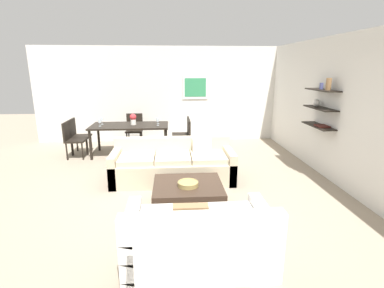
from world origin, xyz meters
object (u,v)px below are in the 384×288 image
Objects in this scene: loveseat_white at (199,239)px; wine_glass_left_near at (100,121)px; centerpiece_vase at (133,119)px; wine_glass_left_far at (102,120)px; sofa_beige at (173,166)px; dining_chair_head at (134,128)px; dining_chair_left_near at (72,137)px; dining_chair_left_far at (77,134)px; wine_glass_right_far at (158,119)px; decorative_bowl at (188,184)px; coffee_table at (188,195)px; dining_chair_right_near at (185,136)px; dining_table at (130,128)px; wine_glass_right_near at (158,120)px; wine_glass_head at (132,117)px; dining_chair_right_far at (184,132)px.

wine_glass_left_near reaches higher than loveseat_white.
centerpiece_vase is (-1.22, 4.31, 0.60)m from loveseat_white.
centerpiece_vase is (0.78, -0.09, 0.02)m from wine_glass_left_far.
dining_chair_head reaches higher than sofa_beige.
dining_chair_left_far is (0.00, 0.41, 0.00)m from dining_chair_left_near.
wine_glass_left_near is at bearing -170.64° from wine_glass_right_far.
coffee_table is at bearing 88.66° from decorative_bowl.
decorative_bowl is 3.30m from centerpiece_vase.
dining_chair_left_near is 2.69m from dining_chair_right_near.
dining_chair_left_near reaches higher than decorative_bowl.
wine_glass_left_far is (-0.69, 0.11, 0.19)m from dining_table.
coffee_table is 5.96× the size of wine_glass_left_near.
wine_glass_right_near is at bearing -54.83° from dining_chair_head.
wine_glass_left_near is 1.02× the size of wine_glass_head.
dining_chair_right_near is at bearing -8.13° from wine_glass_right_near.
wine_glass_head is at bearing 36.64° from wine_glass_left_near.
wine_glass_head is (0.69, 0.51, -0.00)m from wine_glass_left_near.
dining_chair_left_far is at bearing 171.87° from wine_glass_left_far.
wine_glass_right_near is (-0.57, 2.82, 0.69)m from coffee_table.
sofa_beige is 14.79× the size of wine_glass_right_far.
dining_chair_right_far is at bearing 8.97° from wine_glass_left_near.
sofa_beige is 13.17× the size of wine_glass_head.
dining_table is at bearing 9.36° from wine_glass_left_near.
wine_glass_right_near is 1.06× the size of wine_glass_left_near.
dining_chair_head is at bearing 90.00° from dining_table.
dining_chair_left_far is 2.69m from dining_chair_right_far.
wine_glass_right_near is at bearing -36.64° from wine_glass_head.
wine_glass_left_near reaches higher than wine_glass_right_far.
decorative_bowl is at bearing -91.51° from dining_chair_right_far.
wine_glass_right_near reaches higher than dining_chair_right_far.
sofa_beige is 7.21× the size of decorative_bowl.
dining_chair_right_far is at bearing 88.49° from decorative_bowl.
dining_chair_head is 4.69× the size of wine_glass_right_near.
dining_chair_left_far is at bearing 180.00° from dining_chair_right_far.
wine_glass_right_near reaches higher than dining_chair_left_far.
dining_chair_right_far is at bearing 90.00° from dining_chair_right_near.
decorative_bowl is 2.05× the size of wine_glass_right_far.
dining_chair_right_far is 5.67× the size of wine_glass_right_far.
dining_chair_left_near is 1.00× the size of dining_chair_head.
dining_table is at bearing -170.64° from wine_glass_right_far.
coffee_table is at bearing -46.36° from dining_chair_left_near.
dining_chair_right_far is 5.05× the size of wine_glass_head.
wine_glass_left_far is at bearing 170.64° from dining_table.
wine_glass_right_far is 0.90× the size of wine_glass_left_far.
centerpiece_vase reaches higher than decorative_bowl.
wine_glass_head reaches higher than loveseat_white.
dining_chair_right_far is (0.08, 3.14, 0.31)m from coffee_table.
dining_chair_right_far is 3.26× the size of centerpiece_vase.
dining_chair_right_far reaches higher than loveseat_white.
wine_glass_right_near is 0.23m from wine_glass_right_far.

